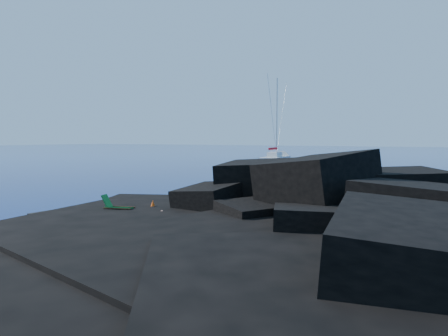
% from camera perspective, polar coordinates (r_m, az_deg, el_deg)
% --- Properties ---
extents(ground, '(400.00, 400.00, 0.00)m').
position_cam_1_polar(ground, '(26.02, -20.63, -5.67)').
color(ground, '#040F3A').
rests_on(ground, ground).
extents(headland, '(24.00, 24.00, 3.60)m').
position_cam_1_polar(headland, '(20.98, 10.17, -7.77)').
color(headland, black).
rests_on(headland, ground).
extents(beach, '(9.08, 6.86, 0.70)m').
position_cam_1_polar(beach, '(23.16, -12.46, -6.69)').
color(beach, black).
rests_on(beach, ground).
extents(surf_foam, '(10.00, 8.00, 0.06)m').
position_cam_1_polar(surf_foam, '(26.34, -5.06, -5.32)').
color(surf_foam, white).
rests_on(surf_foam, ground).
extents(sailboat, '(4.48, 14.09, 14.52)m').
position_cam_1_polar(sailboat, '(75.31, 6.75, 0.73)').
color(sailboat, silver).
rests_on(sailboat, ground).
extents(deck_chair, '(1.69, 1.11, 1.07)m').
position_cam_1_polar(deck_chair, '(23.01, -13.54, -4.54)').
color(deck_chair, '#1A772E').
rests_on(deck_chair, beach).
extents(towel, '(1.94, 1.22, 0.05)m').
position_cam_1_polar(towel, '(22.21, -9.27, -6.12)').
color(towel, silver).
rests_on(towel, beach).
extents(sunbather, '(1.78, 0.83, 0.26)m').
position_cam_1_polar(sunbather, '(22.18, -9.28, -5.73)').
color(sunbather, '#E69678').
rests_on(sunbather, towel).
extents(marker_cone, '(0.52, 0.52, 0.61)m').
position_cam_1_polar(marker_cone, '(23.46, -9.28, -4.88)').
color(marker_cone, '#F44E0C').
rests_on(marker_cone, beach).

